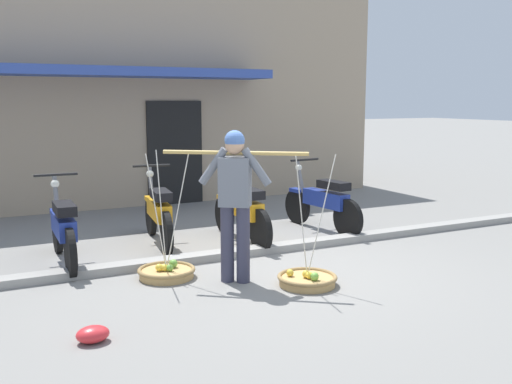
{
  "coord_description": "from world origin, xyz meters",
  "views": [
    {
      "loc": [
        -3.2,
        -6.01,
        2.02
      ],
      "look_at": [
        0.11,
        0.6,
        0.85
      ],
      "focal_mm": 41.0,
      "sensor_mm": 36.0,
      "label": 1
    }
  ],
  "objects": [
    {
      "name": "fruit_basket_right_side",
      "position": [
        0.07,
        -0.73,
        0.07
      ],
      "size": [
        0.66,
        0.66,
        1.45
      ],
      "color": "tan",
      "rests_on": "ground"
    },
    {
      "name": "ground_plane",
      "position": [
        0.0,
        0.0,
        0.0
      ],
      "size": [
        90.0,
        90.0,
        0.0
      ],
      "primitive_type": "plane",
      "color": "gray"
    },
    {
      "name": "fruit_vendor",
      "position": [
        -0.57,
        -0.25,
        0.98
      ],
      "size": [
        1.32,
        0.99,
        1.7
      ],
      "color": "#38384C",
      "rests_on": "ground"
    },
    {
      "name": "plastic_litter_bag",
      "position": [
        -2.34,
        -1.23,
        0.07
      ],
      "size": [
        0.28,
        0.22,
        0.14
      ],
      "primitive_type": "ellipsoid",
      "color": "red",
      "rests_on": "ground"
    },
    {
      "name": "sidewalk_curb",
      "position": [
        0.0,
        0.7,
        0.05
      ],
      "size": [
        20.0,
        0.24,
        0.1
      ],
      "primitive_type": "cube",
      "color": "gray",
      "rests_on": "ground"
    },
    {
      "name": "fruit_basket_left_side",
      "position": [
        -1.22,
        0.23,
        0.07
      ],
      "size": [
        0.66,
        0.66,
        1.45
      ],
      "color": "tan",
      "rests_on": "ground"
    },
    {
      "name": "storefront_building",
      "position": [
        -1.49,
        7.32,
        2.1
      ],
      "size": [
        13.0,
        6.0,
        4.2
      ],
      "color": "tan",
      "rests_on": "ground"
    },
    {
      "name": "motorcycle_second_in_row",
      "position": [
        -0.83,
        1.77,
        0.45
      ],
      "size": [
        0.54,
        1.82,
        1.09
      ],
      "color": "black",
      "rests_on": "ground"
    },
    {
      "name": "motorcycle_third_in_row",
      "position": [
        0.28,
        1.37,
        0.45
      ],
      "size": [
        0.54,
        1.82,
        1.09
      ],
      "color": "black",
      "rests_on": "ground"
    },
    {
      "name": "motorcycle_nearest_shop",
      "position": [
        -2.18,
        1.31,
        0.45
      ],
      "size": [
        0.54,
        1.82,
        1.09
      ],
      "color": "black",
      "rests_on": "ground"
    },
    {
      "name": "motorcycle_end_of_row",
      "position": [
        1.72,
        1.49,
        0.45
      ],
      "size": [
        0.54,
        1.82,
        1.09
      ],
      "color": "black",
      "rests_on": "ground"
    }
  ]
}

